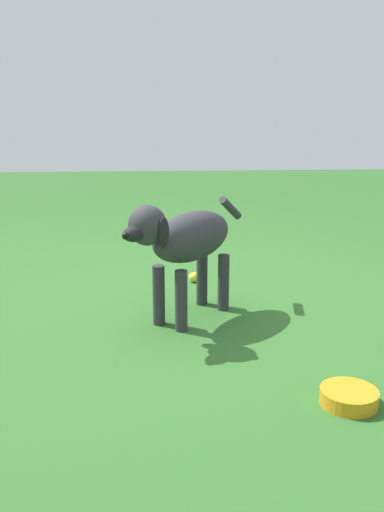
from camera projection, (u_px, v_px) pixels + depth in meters
ground at (154, 304)px, 3.22m from camera, size 14.00×14.00×0.00m
dog at (185, 240)px, 2.87m from camera, size 0.68×0.77×0.66m
tennis_ball_0 at (194, 277)px, 3.61m from camera, size 0.07×0.07×0.07m
water_bowl at (348, 397)px, 2.12m from camera, size 0.22×0.22×0.06m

